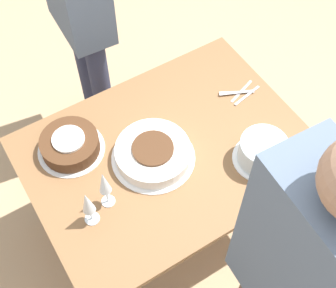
{
  "coord_description": "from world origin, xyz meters",
  "views": [
    {
      "loc": [
        0.59,
        0.96,
        2.48
      ],
      "look_at": [
        0.0,
        0.0,
        0.78
      ],
      "focal_mm": 50.0,
      "sensor_mm": 36.0,
      "label": 1
    }
  ],
  "objects_px": {
    "cake_back_decorated": "(262,152)",
    "person_watching": "(298,275)",
    "wine_glass_near": "(87,203)",
    "wine_glass_far": "(104,183)",
    "cake_front_chocolate": "(70,145)",
    "cake_center_white": "(153,153)"
  },
  "relations": [
    {
      "from": "cake_center_white",
      "to": "cake_back_decorated",
      "type": "distance_m",
      "value": 0.47
    },
    {
      "from": "cake_center_white",
      "to": "cake_front_chocolate",
      "type": "relative_size",
      "value": 1.24
    },
    {
      "from": "cake_front_chocolate",
      "to": "wine_glass_near",
      "type": "distance_m",
      "value": 0.37
    },
    {
      "from": "wine_glass_far",
      "to": "cake_front_chocolate",
      "type": "bearing_deg",
      "value": -86.33
    },
    {
      "from": "cake_center_white",
      "to": "wine_glass_far",
      "type": "xyz_separation_m",
      "value": [
        0.27,
        0.09,
        0.12
      ]
    },
    {
      "from": "cake_center_white",
      "to": "wine_glass_near",
      "type": "distance_m",
      "value": 0.39
    },
    {
      "from": "cake_back_decorated",
      "to": "cake_center_white",
      "type": "bearing_deg",
      "value": -32.76
    },
    {
      "from": "cake_back_decorated",
      "to": "person_watching",
      "type": "xyz_separation_m",
      "value": [
        0.34,
        0.53,
        0.28
      ]
    },
    {
      "from": "cake_center_white",
      "to": "wine_glass_near",
      "type": "bearing_deg",
      "value": 18.87
    },
    {
      "from": "cake_back_decorated",
      "to": "person_watching",
      "type": "bearing_deg",
      "value": 57.47
    },
    {
      "from": "cake_back_decorated",
      "to": "wine_glass_near",
      "type": "distance_m",
      "value": 0.77
    },
    {
      "from": "cake_center_white",
      "to": "wine_glass_far",
      "type": "relative_size",
      "value": 1.61
    },
    {
      "from": "wine_glass_near",
      "to": "wine_glass_far",
      "type": "distance_m",
      "value": 0.1
    },
    {
      "from": "wine_glass_near",
      "to": "person_watching",
      "type": "height_order",
      "value": "person_watching"
    },
    {
      "from": "wine_glass_near",
      "to": "wine_glass_far",
      "type": "xyz_separation_m",
      "value": [
        -0.09,
        -0.04,
        0.02
      ]
    },
    {
      "from": "cake_front_chocolate",
      "to": "cake_back_decorated",
      "type": "distance_m",
      "value": 0.84
    },
    {
      "from": "person_watching",
      "to": "cake_center_white",
      "type": "bearing_deg",
      "value": 7.39
    },
    {
      "from": "wine_glass_near",
      "to": "wine_glass_far",
      "type": "relative_size",
      "value": 0.93
    },
    {
      "from": "cake_front_chocolate",
      "to": "person_watching",
      "type": "bearing_deg",
      "value": 109.07
    },
    {
      "from": "cake_back_decorated",
      "to": "wine_glass_near",
      "type": "xyz_separation_m",
      "value": [
        0.75,
        -0.13,
        0.08
      ]
    },
    {
      "from": "cake_center_white",
      "to": "cake_front_chocolate",
      "type": "bearing_deg",
      "value": -38.24
    },
    {
      "from": "wine_glass_near",
      "to": "person_watching",
      "type": "xyz_separation_m",
      "value": [
        -0.42,
        0.66,
        0.2
      ]
    }
  ]
}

